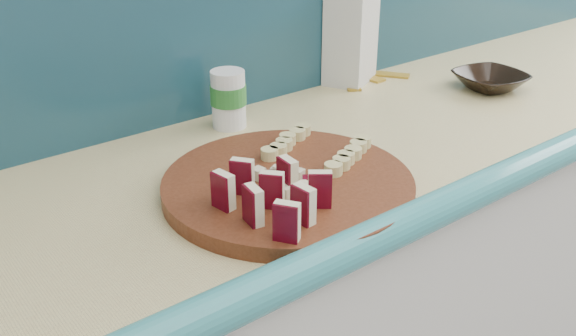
# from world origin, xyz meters

# --- Properties ---
(kitchen_counter) EXTENTS (2.20, 0.63, 0.91)m
(kitchen_counter) POSITION_xyz_m (0.10, 1.50, 0.46)
(kitchen_counter) COLOR silver
(kitchen_counter) RESTS_ON ground
(cutting_board) EXTENTS (0.56, 0.56, 0.03)m
(cutting_board) POSITION_xyz_m (-0.40, 1.39, 0.92)
(cutting_board) COLOR #431E0E
(cutting_board) RESTS_ON kitchen_counter
(apple_wedges) EXTENTS (0.15, 0.19, 0.06)m
(apple_wedges) POSITION_xyz_m (-0.48, 1.32, 0.97)
(apple_wedges) COLOR beige
(apple_wedges) RESTS_ON cutting_board
(apple_chunks) EXTENTS (0.07, 0.07, 0.02)m
(apple_chunks) POSITION_xyz_m (-0.42, 1.38, 0.95)
(apple_chunks) COLOR beige
(apple_chunks) RESTS_ON cutting_board
(banana_slices) EXTENTS (0.20, 0.20, 0.02)m
(banana_slices) POSITION_xyz_m (-0.29, 1.44, 0.95)
(banana_slices) COLOR #CAC07B
(banana_slices) RESTS_ON cutting_board
(brown_bowl) EXTENTS (0.19, 0.19, 0.04)m
(brown_bowl) POSITION_xyz_m (0.31, 1.51, 0.93)
(brown_bowl) COLOR black
(brown_bowl) RESTS_ON kitchen_counter
(flour_bag) EXTENTS (0.16, 0.15, 0.23)m
(flour_bag) POSITION_xyz_m (0.09, 1.76, 1.02)
(flour_bag) COLOR silver
(flour_bag) RESTS_ON kitchen_counter
(canister) EXTENTS (0.07, 0.07, 0.12)m
(canister) POSITION_xyz_m (-0.31, 1.69, 0.97)
(canister) COLOR white
(canister) RESTS_ON kitchen_counter
(banana_peel) EXTENTS (0.21, 0.17, 0.01)m
(banana_peel) POSITION_xyz_m (0.13, 1.76, 0.91)
(banana_peel) COLOR gold
(banana_peel) RESTS_ON kitchen_counter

